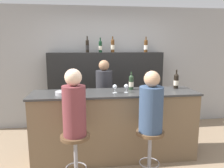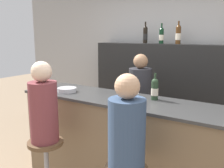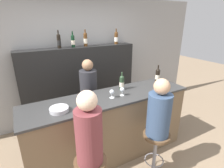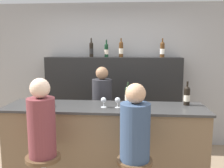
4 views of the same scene
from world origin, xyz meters
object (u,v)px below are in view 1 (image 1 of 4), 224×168
object	(u,v)px
wine_bottle_backbar_1	(100,46)
wine_glass_0	(115,87)
metal_bowl	(63,93)
wine_bottle_counter_1	(176,81)
wine_glass_1	(126,87)
wine_bottle_backbar_2	(113,46)
guest_seated_right	(151,105)
guest_seated_left	(74,106)
wine_bottle_backbar_0	(87,46)
wine_bottle_counter_0	(131,82)
bartender	(104,105)
wine_bottle_backbar_3	(146,46)
bar_stool_right	(150,142)
bar_stool_left	(75,146)

from	to	relation	value
wine_bottle_backbar_1	wine_glass_0	size ratio (longest dim) A/B	2.35
wine_glass_0	metal_bowl	bearing A→B (deg)	-177.79
wine_bottle_counter_1	wine_glass_1	size ratio (longest dim) A/B	2.39
wine_bottle_backbar_2	wine_bottle_backbar_1	bearing A→B (deg)	-180.00
wine_bottle_counter_1	guest_seated_right	size ratio (longest dim) A/B	0.39
wine_bottle_backbar_1	wine_glass_1	distance (m)	1.51
wine_bottle_backbar_1	wine_bottle_backbar_2	bearing A→B (deg)	0.00
wine_bottle_backbar_1	wine_bottle_backbar_2	world-z (taller)	wine_bottle_backbar_2
wine_glass_1	guest_seated_left	size ratio (longest dim) A/B	0.16
wine_bottle_backbar_2	wine_glass_0	size ratio (longest dim) A/B	2.55
wine_bottle_backbar_0	guest_seated_right	world-z (taller)	wine_bottle_backbar_0
metal_bowl	wine_bottle_backbar_2	bearing A→B (deg)	56.68
wine_glass_0	guest_seated_right	distance (m)	0.70
wine_bottle_counter_0	wine_bottle_counter_1	xyz separation A→B (m)	(0.76, 0.00, 0.01)
wine_bottle_counter_0	bartender	distance (m)	0.77
wine_bottle_backbar_3	wine_glass_0	world-z (taller)	wine_bottle_backbar_3
wine_bottle_counter_0	wine_bottle_backbar_0	bearing A→B (deg)	120.29
wine_bottle_backbar_1	metal_bowl	world-z (taller)	wine_bottle_backbar_1
wine_glass_1	guest_seated_left	distance (m)	0.96
metal_bowl	guest_seated_right	world-z (taller)	guest_seated_right
wine_bottle_backbar_3	wine_bottle_counter_1	bearing A→B (deg)	-80.06
wine_bottle_counter_1	wine_bottle_backbar_3	world-z (taller)	wine_bottle_backbar_3
metal_bowl	bartender	bearing A→B (deg)	46.07
wine_bottle_backbar_0	bartender	bearing A→B (deg)	-68.61
wine_bottle_backbar_3	wine_glass_1	world-z (taller)	wine_bottle_backbar_3
wine_bottle_counter_1	guest_seated_left	size ratio (longest dim) A/B	0.37
wine_bottle_backbar_3	wine_glass_0	bearing A→B (deg)	-122.29
metal_bowl	guest_seated_left	size ratio (longest dim) A/B	0.28
wine_bottle_counter_1	wine_glass_0	bearing A→B (deg)	-168.93
wine_glass_1	guest_seated_right	bearing A→B (deg)	-69.32
guest_seated_left	bar_stool_right	bearing A→B (deg)	0.00
metal_bowl	bartender	world-z (taller)	bartender
wine_bottle_backbar_0	guest_seated_right	distance (m)	2.21
wine_glass_1	bartender	xyz separation A→B (m)	(-0.28, 0.66, -0.46)
wine_bottle_counter_0	wine_bottle_backbar_0	world-z (taller)	wine_bottle_backbar_0
wine_glass_0	guest_seated_left	xyz separation A→B (m)	(-0.59, -0.57, -0.11)
wine_bottle_backbar_0	bar_stool_left	world-z (taller)	wine_bottle_backbar_0
wine_bottle_counter_1	bar_stool_right	bearing A→B (deg)	-130.77
wine_bottle_counter_0	wine_bottle_backbar_2	bearing A→B (deg)	97.36
metal_bowl	guest_seated_left	world-z (taller)	guest_seated_left
guest_seated_left	wine_bottle_backbar_3	bearing A→B (deg)	53.08
guest_seated_right	bartender	size ratio (longest dim) A/B	0.52
wine_bottle_backbar_2	wine_glass_0	distance (m)	1.50
bar_stool_left	guest_seated_right	world-z (taller)	guest_seated_right
bar_stool_left	guest_seated_right	bearing A→B (deg)	0.00
bar_stool_left	bar_stool_right	size ratio (longest dim) A/B	1.00
wine_bottle_backbar_3	wine_glass_1	xyz separation A→B (m)	(-0.68, -1.36, -0.60)
bar_stool_right	bartender	bearing A→B (deg)	111.81
wine_glass_1	guest_seated_right	distance (m)	0.63
wine_glass_0	guest_seated_right	xyz separation A→B (m)	(0.39, -0.57, -0.14)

